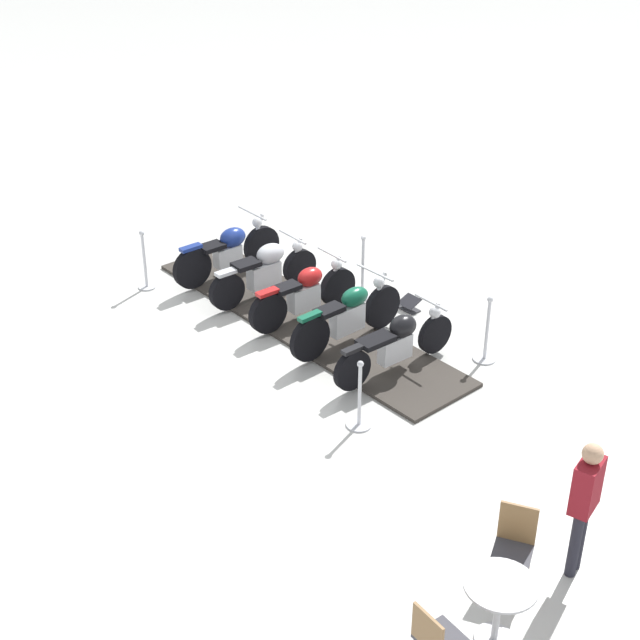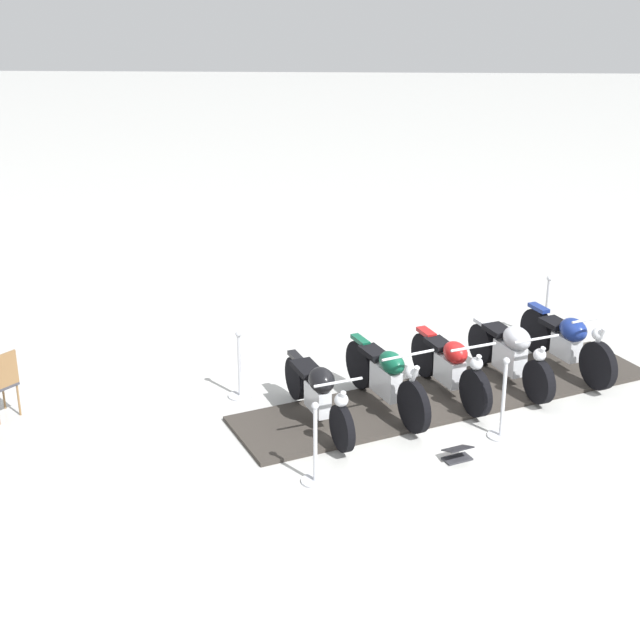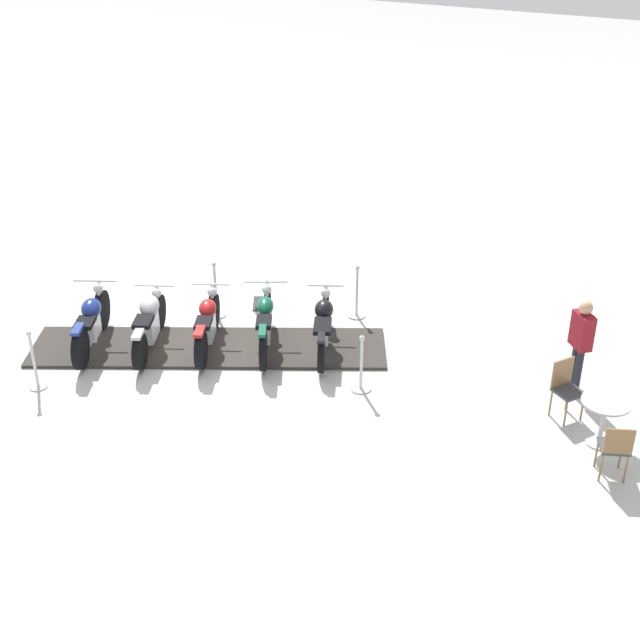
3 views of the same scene
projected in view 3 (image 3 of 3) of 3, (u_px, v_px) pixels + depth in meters
name	position (u px, v px, depth m)	size (l,w,h in m)	color
ground_plane	(209.00, 349.00, 15.45)	(80.00, 80.00, 0.00)	silver
display_platform	(209.00, 348.00, 15.44)	(6.32, 1.40, 0.06)	#38332D
motorcycle_black	(324.00, 323.00, 15.22)	(1.10, 2.07, 0.91)	black
motorcycle_forest	(265.00, 322.00, 15.22)	(1.17, 2.00, 1.03)	black
motorcycle_maroon	(207.00, 324.00, 15.24)	(1.06, 1.93, 0.97)	black
motorcycle_chrome	(149.00, 322.00, 15.24)	(1.08, 1.98, 0.93)	black
motorcycle_navy	(91.00, 322.00, 15.25)	(1.14, 2.01, 1.04)	black
stanchion_left_front	(361.00, 373.00, 14.15)	(0.35, 0.35, 1.02)	silver
stanchion_right_front	(357.00, 301.00, 16.41)	(0.35, 0.35, 1.07)	silver
stanchion_left_rear	(35.00, 368.00, 14.17)	(0.30, 0.30, 1.07)	silver
stanchion_right_mid	(216.00, 299.00, 16.42)	(0.35, 0.35, 1.14)	silver
info_placard	(262.00, 306.00, 16.78)	(0.41, 0.39, 0.21)	#333338
cafe_table	(604.00, 412.00, 12.71)	(0.73, 0.73, 0.75)	#B7B7BC
cafe_chair_near_table	(615.00, 447.00, 12.00)	(0.52, 0.52, 0.92)	olive
cafe_chair_across_table	(566.00, 386.00, 13.35)	(0.56, 0.56, 0.98)	olive
bystander_person	(581.00, 339.00, 13.72)	(0.43, 0.44, 1.69)	#23232D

